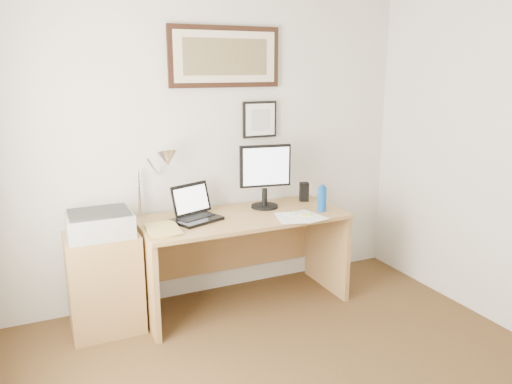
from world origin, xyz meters
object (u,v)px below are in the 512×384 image
desk (239,240)px  printer (100,224)px  laptop (195,212)px  lcd_monitor (265,173)px  side_cabinet (105,282)px  water_bottle (322,199)px  book (147,231)px

desk → printer: (-1.08, -0.06, 0.30)m
printer → desk: bearing=3.3°
laptop → printer: laptop is taller
lcd_monitor → printer: bearing=-175.6°
side_cabinet → laptop: 0.82m
water_bottle → printer: size_ratio=0.45×
side_cabinet → desk: 1.08m
side_cabinet → book: bearing=-27.6°
lcd_monitor → water_bottle: bearing=-36.8°
desk → side_cabinet: bearing=-178.1°
laptop → lcd_monitor: size_ratio=0.78×
desk → lcd_monitor: bearing=8.9°
laptop → lcd_monitor: bearing=6.3°
side_cabinet → laptop: size_ratio=1.81×
desk → water_bottle: bearing=-21.1°
desk → laptop: size_ratio=3.96×
lcd_monitor → printer: size_ratio=1.18×
laptop → printer: bearing=-177.4°
desk → printer: 1.12m
water_bottle → desk: (-0.62, 0.24, -0.33)m
laptop → printer: size_ratio=0.92×
book → water_bottle: bearing=-2.1°
side_cabinet → laptop: laptop is taller
printer → side_cabinet: bearing=78.7°
side_cabinet → water_bottle: (1.69, -0.20, 0.48)m
side_cabinet → book: (0.29, -0.15, 0.40)m
book → laptop: laptop is taller
water_bottle → book: bearing=177.9°
book → lcd_monitor: bearing=12.5°
side_cabinet → printer: printer is taller
water_bottle → book: 1.40m
book → lcd_monitor: 1.09m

